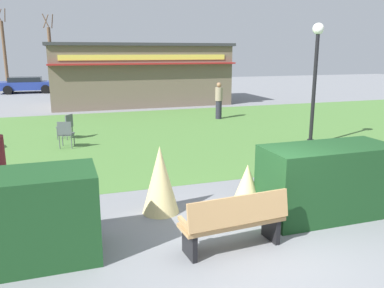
{
  "coord_description": "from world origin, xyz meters",
  "views": [
    {
      "loc": [
        -2.85,
        -5.14,
        3.06
      ],
      "look_at": [
        -0.17,
        2.9,
        1.06
      ],
      "focal_mm": 36.65,
      "sensor_mm": 36.0,
      "label": 1
    }
  ],
  "objects": [
    {
      "name": "tree_left_bg",
      "position": [
        -3.49,
        30.95,
        2.69
      ],
      "size": [
        0.91,
        0.96,
        6.11
      ],
      "color": "brown",
      "rests_on": "ground_plane"
    },
    {
      "name": "hedge_right",
      "position": [
        1.8,
        0.74,
        0.68
      ],
      "size": [
        2.5,
        1.1,
        1.36
      ],
      "primitive_type": "cube",
      "color": "#19421E",
      "rests_on": "ground_plane"
    },
    {
      "name": "cafe_chair_west",
      "position": [
        -2.76,
        9.34,
        0.53
      ],
      "size": [
        0.61,
        0.61,
        0.89
      ],
      "color": "#4C5156",
      "rests_on": "ground_plane"
    },
    {
      "name": "hedge_left",
      "position": [
        -3.63,
        0.7,
        0.68
      ],
      "size": [
        2.37,
        1.1,
        1.37
      ],
      "primitive_type": "cube",
      "color": "#19421E",
      "rests_on": "ground_plane"
    },
    {
      "name": "ornamental_grass_behind_left",
      "position": [
        0.44,
        1.36,
        0.48
      ],
      "size": [
        0.71,
        0.71,
        0.96
      ],
      "primitive_type": "cone",
      "color": "#D1BC7F",
      "rests_on": "ground_plane"
    },
    {
      "name": "park_bench",
      "position": [
        -0.43,
        0.03,
        0.48
      ],
      "size": [
        1.73,
        0.65,
        0.95
      ],
      "color": "tan",
      "rests_on": "ground_plane"
    },
    {
      "name": "lawn_patch",
      "position": [
        0.0,
        9.21,
        0.0
      ],
      "size": [
        36.0,
        12.0,
        0.01
      ],
      "primitive_type": "cube",
      "color": "#4C7A38",
      "rests_on": "ground_plane"
    },
    {
      "name": "cafe_chair_center",
      "position": [
        -2.82,
        7.9,
        0.53
      ],
      "size": [
        0.54,
        0.54,
        0.89
      ],
      "color": "#4C5156",
      "rests_on": "ground_plane"
    },
    {
      "name": "parked_car_center_slot",
      "position": [
        0.18,
        27.33,
        0.64
      ],
      "size": [
        4.32,
        2.29,
        1.2
      ],
      "color": "maroon",
      "rests_on": "ground_plane"
    },
    {
      "name": "ground_plane",
      "position": [
        0.0,
        0.0,
        0.0
      ],
      "size": [
        80.0,
        80.0,
        0.0
      ],
      "primitive_type": "plane",
      "color": "slate"
    },
    {
      "name": "trash_bin",
      "position": [
        -2.74,
        1.09,
        0.46
      ],
      "size": [
        0.52,
        0.52,
        0.91
      ],
      "primitive_type": "cylinder",
      "color": "#2D4233",
      "rests_on": "ground_plane"
    },
    {
      "name": "tree_right_bg",
      "position": [
        -7.45,
        34.45,
        3.02
      ],
      "size": [
        0.91,
        0.96,
        6.77
      ],
      "color": "brown",
      "rests_on": "ground_plane"
    },
    {
      "name": "ornamental_grass_behind_right",
      "position": [
        -1.17,
        1.85,
        0.67
      ],
      "size": [
        0.72,
        0.72,
        1.33
      ],
      "primitive_type": "cone",
      "color": "#D1BC7F",
      "rests_on": "ground_plane"
    },
    {
      "name": "food_kiosk",
      "position": [
        1.62,
        18.2,
        1.78
      ],
      "size": [
        10.37,
        4.77,
        3.53
      ],
      "color": "#6B5B4C",
      "rests_on": "ground_plane"
    },
    {
      "name": "person_strolling",
      "position": [
        4.06,
        11.67,
        0.86
      ],
      "size": [
        0.34,
        0.34,
        1.69
      ],
      "rotation": [
        0.0,
        0.0,
        2.51
      ],
      "color": "#23232D",
      "rests_on": "ground_plane"
    },
    {
      "name": "lamppost_mid",
      "position": [
        4.97,
        5.76,
        2.5
      ],
      "size": [
        0.36,
        0.36,
        3.95
      ],
      "color": "black",
      "rests_on": "ground_plane"
    },
    {
      "name": "parked_car_east_slot",
      "position": [
        4.32,
        27.33,
        0.64
      ],
      "size": [
        4.23,
        2.12,
        1.2
      ],
      "color": "black",
      "rests_on": "ground_plane"
    },
    {
      "name": "parked_car_west_slot",
      "position": [
        -5.28,
        27.33,
        0.64
      ],
      "size": [
        4.25,
        2.15,
        1.2
      ],
      "color": "navy",
      "rests_on": "ground_plane"
    }
  ]
}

